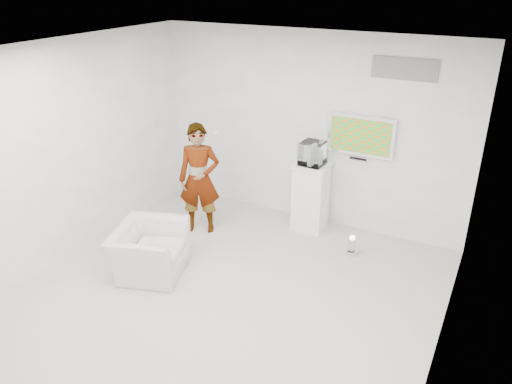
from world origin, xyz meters
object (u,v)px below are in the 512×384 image
floor_uplight (352,245)px  armchair (149,250)px  tv (361,135)px  person (199,179)px  pedestal (311,196)px

floor_uplight → armchair: bearing=-143.3°
floor_uplight → tv: bearing=106.1°
tv → floor_uplight: (0.22, -0.75, -1.41)m
tv → person: tv is taller
armchair → floor_uplight: armchair is taller
pedestal → armchair: bearing=-123.3°
armchair → floor_uplight: (2.28, 1.70, -0.18)m
pedestal → floor_uplight: pedestal is taller
armchair → person: bearing=-15.8°
person → armchair: (0.05, -1.32, -0.54)m
armchair → tv: bearing=-58.0°
tv → person: size_ratio=0.58×
armchair → floor_uplight: 2.86m
person → tv: bearing=3.0°
pedestal → floor_uplight: 1.05m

